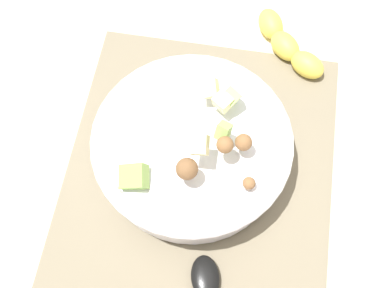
# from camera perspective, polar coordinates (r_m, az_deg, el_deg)

# --- Properties ---
(ground_plane) EXTENTS (2.40, 2.40, 0.00)m
(ground_plane) POSITION_cam_1_polar(r_m,az_deg,el_deg) (0.73, 0.86, -2.75)
(ground_plane) COLOR silver
(placemat) EXTENTS (0.42, 0.37, 0.01)m
(placemat) POSITION_cam_1_polar(r_m,az_deg,el_deg) (0.73, 0.86, -2.66)
(placemat) COLOR #756B56
(placemat) RESTS_ON ground_plane
(salad_bowl) EXTENTS (0.26, 0.26, 0.12)m
(salad_bowl) POSITION_cam_1_polar(r_m,az_deg,el_deg) (0.69, 0.02, -0.33)
(salad_bowl) COLOR white
(salad_bowl) RESTS_ON placemat
(banana_whole) EXTENTS (0.13, 0.12, 0.04)m
(banana_whole) POSITION_cam_1_polar(r_m,az_deg,el_deg) (0.83, 10.39, 10.65)
(banana_whole) COLOR yellow
(banana_whole) RESTS_ON ground_plane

